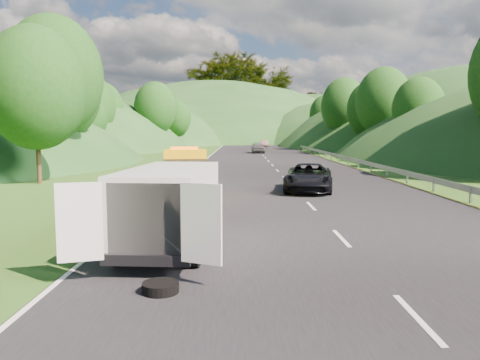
{
  "coord_description": "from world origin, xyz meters",
  "views": [
    {
      "loc": [
        -0.03,
        -15.71,
        3.21
      ],
      "look_at": [
        -0.04,
        2.48,
        1.3
      ],
      "focal_mm": 35.0,
      "sensor_mm": 36.0,
      "label": 1
    }
  ],
  "objects_px": {
    "spare_tire": "(161,293)",
    "passing_suv": "(308,191)",
    "white_van": "(172,203)",
    "woman": "(129,219)",
    "suitcase": "(127,214)",
    "child": "(177,235)",
    "tow_truck": "(186,174)",
    "worker": "(179,265)"
  },
  "relations": [
    {
      "from": "tow_truck",
      "to": "passing_suv",
      "type": "bearing_deg",
      "value": 12.64
    },
    {
      "from": "white_van",
      "to": "child",
      "type": "height_order",
      "value": "white_van"
    },
    {
      "from": "woman",
      "to": "passing_suv",
      "type": "distance_m",
      "value": 11.02
    },
    {
      "from": "child",
      "to": "worker",
      "type": "xyz_separation_m",
      "value": [
        0.5,
        -3.31,
        0.0
      ]
    },
    {
      "from": "worker",
      "to": "spare_tire",
      "type": "xyz_separation_m",
      "value": [
        -0.11,
        -1.96,
        0.0
      ]
    },
    {
      "from": "passing_suv",
      "to": "woman",
      "type": "bearing_deg",
      "value": -124.79
    },
    {
      "from": "suitcase",
      "to": "passing_suv",
      "type": "height_order",
      "value": "passing_suv"
    },
    {
      "from": "worker",
      "to": "suitcase",
      "type": "height_order",
      "value": "worker"
    },
    {
      "from": "worker",
      "to": "child",
      "type": "bearing_deg",
      "value": 73.43
    },
    {
      "from": "woman",
      "to": "worker",
      "type": "distance_m",
      "value": 6.51
    },
    {
      "from": "white_van",
      "to": "suitcase",
      "type": "bearing_deg",
      "value": 123.24
    },
    {
      "from": "woman",
      "to": "suitcase",
      "type": "distance_m",
      "value": 0.6
    },
    {
      "from": "tow_truck",
      "to": "suitcase",
      "type": "xyz_separation_m",
      "value": [
        -1.44,
        -5.77,
        -0.91
      ]
    },
    {
      "from": "suitcase",
      "to": "passing_suv",
      "type": "relative_size",
      "value": 0.11
    },
    {
      "from": "suitcase",
      "to": "passing_suv",
      "type": "distance_m",
      "value": 11.36
    },
    {
      "from": "suitcase",
      "to": "passing_suv",
      "type": "bearing_deg",
      "value": 47.49
    },
    {
      "from": "woman",
      "to": "spare_tire",
      "type": "distance_m",
      "value": 8.31
    },
    {
      "from": "tow_truck",
      "to": "woman",
      "type": "xyz_separation_m",
      "value": [
        -1.5,
        -5.25,
        -1.19
      ]
    },
    {
      "from": "child",
      "to": "woman",
      "type": "bearing_deg",
      "value": 159.31
    },
    {
      "from": "woman",
      "to": "worker",
      "type": "xyz_separation_m",
      "value": [
        2.62,
        -5.96,
        0.0
      ]
    },
    {
      "from": "woman",
      "to": "child",
      "type": "xyz_separation_m",
      "value": [
        2.12,
        -2.64,
        0.0
      ]
    },
    {
      "from": "spare_tire",
      "to": "white_van",
      "type": "bearing_deg",
      "value": 94.54
    },
    {
      "from": "tow_truck",
      "to": "worker",
      "type": "xyz_separation_m",
      "value": [
        1.12,
        -11.2,
        -1.19
      ]
    },
    {
      "from": "woman",
      "to": "spare_tire",
      "type": "relative_size",
      "value": 2.07
    },
    {
      "from": "child",
      "to": "suitcase",
      "type": "bearing_deg",
      "value": 164.71
    },
    {
      "from": "suitcase",
      "to": "woman",
      "type": "bearing_deg",
      "value": 96.68
    },
    {
      "from": "suitcase",
      "to": "worker",
      "type": "bearing_deg",
      "value": -64.82
    },
    {
      "from": "worker",
      "to": "passing_suv",
      "type": "distance_m",
      "value": 14.73
    },
    {
      "from": "white_van",
      "to": "suitcase",
      "type": "height_order",
      "value": "white_van"
    },
    {
      "from": "white_van",
      "to": "passing_suv",
      "type": "height_order",
      "value": "white_van"
    },
    {
      "from": "woman",
      "to": "passing_suv",
      "type": "relative_size",
      "value": 0.29
    },
    {
      "from": "passing_suv",
      "to": "tow_truck",
      "type": "bearing_deg",
      "value": -147.53
    },
    {
      "from": "tow_truck",
      "to": "suitcase",
      "type": "relative_size",
      "value": 10.49
    },
    {
      "from": "suitcase",
      "to": "spare_tire",
      "type": "bearing_deg",
      "value": -71.72
    },
    {
      "from": "child",
      "to": "worker",
      "type": "bearing_deg",
      "value": -50.92
    },
    {
      "from": "suitcase",
      "to": "child",
      "type": "bearing_deg",
      "value": -45.85
    },
    {
      "from": "spare_tire",
      "to": "woman",
      "type": "bearing_deg",
      "value": 107.56
    },
    {
      "from": "woman",
      "to": "suitcase",
      "type": "height_order",
      "value": "woman"
    },
    {
      "from": "spare_tire",
      "to": "passing_suv",
      "type": "distance_m",
      "value": 16.62
    },
    {
      "from": "woman",
      "to": "spare_tire",
      "type": "xyz_separation_m",
      "value": [
        2.51,
        -7.92,
        0.0
      ]
    },
    {
      "from": "tow_truck",
      "to": "spare_tire",
      "type": "relative_size",
      "value": 8.06
    },
    {
      "from": "worker",
      "to": "passing_suv",
      "type": "bearing_deg",
      "value": 44.57
    }
  ]
}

